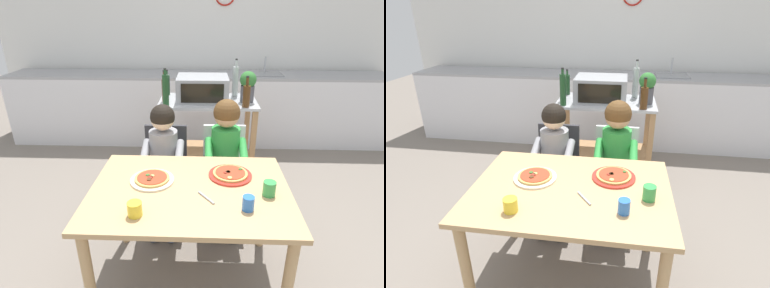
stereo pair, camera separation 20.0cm
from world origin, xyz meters
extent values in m
plane|color=slate|center=(0.00, 1.12, 0.00)|extent=(11.17, 11.17, 0.00)
cube|color=white|center=(0.00, 2.85, 1.35)|extent=(5.48, 0.12, 2.70)
cube|color=silver|center=(0.00, 2.44, 0.44)|extent=(4.94, 0.60, 0.89)
cube|color=#9E9EA3|center=(0.00, 2.44, 0.90)|extent=(4.94, 0.60, 0.03)
cube|color=gray|center=(0.86, 2.44, 0.91)|extent=(0.40, 0.33, 0.02)
cylinder|color=#B7BABF|center=(0.86, 2.56, 1.02)|extent=(0.02, 0.02, 0.20)
cube|color=#B7BABF|center=(0.11, 1.43, 0.84)|extent=(0.96, 0.55, 0.02)
cube|color=#AD7F51|center=(0.11, 1.43, 0.30)|extent=(0.88, 0.51, 0.02)
cube|color=#AD7F51|center=(-0.33, 1.19, 0.41)|extent=(0.05, 0.05, 0.83)
cube|color=#AD7F51|center=(0.55, 1.19, 0.41)|extent=(0.05, 0.05, 0.83)
cube|color=#AD7F51|center=(-0.33, 1.66, 0.41)|extent=(0.05, 0.05, 0.83)
cube|color=#AD7F51|center=(0.55, 1.66, 0.41)|extent=(0.05, 0.05, 0.83)
cube|color=#999BA0|center=(0.06, 1.43, 0.97)|extent=(0.49, 0.39, 0.23)
cube|color=black|center=(0.06, 1.23, 0.97)|extent=(0.40, 0.01, 0.18)
cylinder|color=black|center=(0.23, 1.23, 0.90)|extent=(0.02, 0.01, 0.02)
cylinder|color=#1E4723|center=(-0.28, 1.22, 1.00)|extent=(0.06, 0.06, 0.29)
cylinder|color=#1E4723|center=(-0.28, 1.22, 1.17)|extent=(0.02, 0.02, 0.05)
cylinder|color=black|center=(-0.28, 1.22, 1.19)|extent=(0.03, 0.03, 0.01)
cylinder|color=#4C2D14|center=(0.46, 1.21, 0.95)|extent=(0.07, 0.07, 0.20)
cylinder|color=#4C2D14|center=(0.46, 1.21, 1.09)|extent=(0.03, 0.03, 0.08)
cylinder|color=black|center=(0.46, 1.21, 1.13)|extent=(0.03, 0.03, 0.01)
cylinder|color=#4C2D14|center=(-0.31, 1.37, 0.96)|extent=(0.05, 0.05, 0.21)
cylinder|color=#4C2D14|center=(-0.31, 1.37, 1.10)|extent=(0.02, 0.02, 0.08)
cylinder|color=black|center=(-0.31, 1.37, 1.15)|extent=(0.02, 0.02, 0.01)
cylinder|color=#ADB7B2|center=(0.39, 1.59, 1.00)|extent=(0.06, 0.06, 0.30)
cylinder|color=#ADB7B2|center=(0.39, 1.59, 1.19)|extent=(0.02, 0.02, 0.07)
cylinder|color=black|center=(0.39, 1.59, 1.23)|extent=(0.02, 0.02, 0.01)
cylinder|color=#1E4723|center=(-0.31, 1.62, 0.96)|extent=(0.06, 0.06, 0.20)
cylinder|color=#1E4723|center=(-0.31, 1.62, 1.08)|extent=(0.02, 0.02, 0.05)
cylinder|color=black|center=(-0.31, 1.62, 1.11)|extent=(0.02, 0.02, 0.01)
cylinder|color=#4C4C51|center=(0.49, 1.39, 0.93)|extent=(0.13, 0.13, 0.16)
sphere|color=#337533|center=(0.49, 1.39, 1.07)|extent=(0.16, 0.16, 0.16)
cube|color=tan|center=(0.00, 0.00, 0.71)|extent=(1.17, 0.84, 0.03)
cylinder|color=tan|center=(-0.52, -0.36, 0.35)|extent=(0.06, 0.06, 0.70)
cylinder|color=tan|center=(-0.52, 0.36, 0.35)|extent=(0.06, 0.06, 0.70)
cylinder|color=tan|center=(0.52, 0.36, 0.35)|extent=(0.06, 0.06, 0.70)
cube|color=#333338|center=(-0.23, 0.63, 0.44)|extent=(0.36, 0.36, 0.04)
cube|color=#333338|center=(-0.23, 0.79, 0.63)|extent=(0.34, 0.03, 0.38)
cylinder|color=#333338|center=(-0.08, 0.48, 0.22)|extent=(0.03, 0.03, 0.42)
cylinder|color=#333338|center=(-0.38, 0.48, 0.22)|extent=(0.03, 0.03, 0.42)
cylinder|color=#333338|center=(-0.08, 0.78, 0.22)|extent=(0.03, 0.03, 0.42)
cylinder|color=#333338|center=(-0.38, 0.78, 0.22)|extent=(0.03, 0.03, 0.42)
cube|color=silver|center=(0.25, 0.65, 0.44)|extent=(0.36, 0.36, 0.04)
cube|color=silver|center=(0.25, 0.81, 0.63)|extent=(0.34, 0.03, 0.38)
cylinder|color=silver|center=(0.40, 0.50, 0.22)|extent=(0.03, 0.03, 0.42)
cylinder|color=silver|center=(0.10, 0.50, 0.22)|extent=(0.03, 0.03, 0.42)
cylinder|color=silver|center=(0.40, 0.80, 0.22)|extent=(0.03, 0.03, 0.42)
cylinder|color=silver|center=(0.10, 0.80, 0.22)|extent=(0.03, 0.03, 0.42)
cube|color=#424C6B|center=(-0.16, 0.49, 0.48)|extent=(0.10, 0.30, 0.10)
cylinder|color=#424C6B|center=(-0.16, 0.36, 0.24)|extent=(0.08, 0.08, 0.44)
cube|color=#424C6B|center=(-0.30, 0.49, 0.48)|extent=(0.10, 0.30, 0.10)
cylinder|color=#424C6B|center=(-0.30, 0.36, 0.24)|extent=(0.08, 0.08, 0.44)
cylinder|color=gray|center=(-0.10, 0.53, 0.69)|extent=(0.06, 0.26, 0.15)
cylinder|color=gray|center=(-0.36, 0.53, 0.69)|extent=(0.06, 0.26, 0.15)
cylinder|color=gray|center=(-0.23, 0.63, 0.66)|extent=(0.22, 0.22, 0.35)
sphere|color=beige|center=(-0.23, 0.63, 0.93)|extent=(0.18, 0.18, 0.18)
sphere|color=black|center=(-0.23, 0.63, 0.95)|extent=(0.19, 0.19, 0.19)
cube|color=#424C6B|center=(0.32, 0.51, 0.48)|extent=(0.10, 0.30, 0.10)
cylinder|color=#424C6B|center=(0.32, 0.38, 0.24)|extent=(0.08, 0.08, 0.44)
cube|color=#424C6B|center=(0.18, 0.51, 0.48)|extent=(0.10, 0.30, 0.10)
cylinder|color=#424C6B|center=(0.18, 0.38, 0.24)|extent=(0.08, 0.08, 0.44)
cylinder|color=green|center=(0.38, 0.55, 0.71)|extent=(0.06, 0.26, 0.15)
cylinder|color=green|center=(0.12, 0.55, 0.71)|extent=(0.06, 0.26, 0.15)
cylinder|color=green|center=(0.25, 0.65, 0.67)|extent=(0.22, 0.22, 0.38)
sphere|color=tan|center=(0.25, 0.65, 0.96)|extent=(0.19, 0.19, 0.19)
sphere|color=brown|center=(0.25, 0.65, 0.98)|extent=(0.20, 0.20, 0.20)
cylinder|color=beige|center=(-0.23, 0.07, 0.73)|extent=(0.27, 0.27, 0.01)
cylinder|color=tan|center=(-0.23, 0.07, 0.74)|extent=(0.21, 0.21, 0.01)
cylinder|color=#B23D23|center=(-0.23, 0.07, 0.75)|extent=(0.18, 0.18, 0.00)
cylinder|color=#DBC666|center=(-0.23, 0.08, 0.76)|extent=(0.02, 0.02, 0.01)
cylinder|color=#386628|center=(-0.26, 0.09, 0.76)|extent=(0.03, 0.03, 0.01)
cylinder|color=#563319|center=(-0.25, 0.04, 0.76)|extent=(0.03, 0.03, 0.01)
cylinder|color=maroon|center=(-0.24, 0.07, 0.76)|extent=(0.03, 0.03, 0.01)
cylinder|color=red|center=(0.25, 0.15, 0.73)|extent=(0.27, 0.27, 0.01)
cylinder|color=tan|center=(0.25, 0.15, 0.74)|extent=(0.22, 0.22, 0.01)
cylinder|color=#B23D23|center=(0.25, 0.15, 0.75)|extent=(0.18, 0.18, 0.00)
cylinder|color=#563319|center=(0.23, 0.15, 0.76)|extent=(0.03, 0.03, 0.01)
cylinder|color=#DBC666|center=(0.24, 0.08, 0.76)|extent=(0.03, 0.03, 0.01)
cylinder|color=#386628|center=(0.31, 0.19, 0.76)|extent=(0.02, 0.02, 0.01)
cylinder|color=#563319|center=(0.24, 0.15, 0.76)|extent=(0.02, 0.02, 0.01)
cylinder|color=maroon|center=(0.21, 0.14, 0.76)|extent=(0.02, 0.02, 0.01)
cylinder|color=green|center=(0.45, -0.05, 0.77)|extent=(0.07, 0.07, 0.09)
cylinder|color=yellow|center=(-0.27, -0.27, 0.76)|extent=(0.08, 0.08, 0.08)
cylinder|color=blue|center=(0.31, -0.20, 0.76)|extent=(0.06, 0.06, 0.08)
cylinder|color=#B7BABF|center=(0.09, -0.10, 0.73)|extent=(0.09, 0.12, 0.01)
camera|label=1|loc=(0.07, -1.53, 1.69)|focal=28.63mm
camera|label=2|loc=(0.27, -1.51, 1.69)|focal=28.63mm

